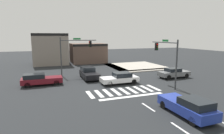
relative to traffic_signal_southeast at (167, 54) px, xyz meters
The scene contains 13 objects.
ground_plane 7.97m from the traffic_signal_southeast, 143.07° to the left, with size 120.00×120.00×0.00m, color #232628.
crosswalk_near 6.78m from the traffic_signal_southeast, behind, with size 7.94×2.63×0.01m.
lane_markings 9.31m from the traffic_signal_southeast, 121.49° to the right, with size 6.80×18.75×0.01m.
bike_detector_marking 6.72m from the traffic_signal_southeast, 128.15° to the right, with size 1.08×1.08×0.01m.
curb_corner_northeast 14.42m from the traffic_signal_southeast, 77.94° to the left, with size 10.00×10.60×0.15m.
storefront_row 25.11m from the traffic_signal_southeast, 110.71° to the left, with size 15.28×6.82×6.48m.
traffic_signal_southeast is the anchor object (origin of this frame).
traffic_signal_northwest 13.58m from the traffic_signal_southeast, 132.31° to the left, with size 5.48×0.32×5.72m.
car_white 6.34m from the traffic_signal_southeast, 149.43° to the left, with size 4.66×1.92×1.40m.
car_gray 5.79m from the traffic_signal_southeast, 40.32° to the left, with size 4.47×1.80×1.42m.
car_maroon 15.41m from the traffic_signal_southeast, 158.98° to the left, with size 4.70×1.78×1.43m.
car_black 10.84m from the traffic_signal_southeast, 138.01° to the left, with size 1.94×4.69×1.55m.
car_blue 9.24m from the traffic_signal_southeast, 115.84° to the right, with size 1.82×4.67×1.52m.
Camera 1 is at (-7.97, -22.27, 5.82)m, focal length 29.75 mm.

